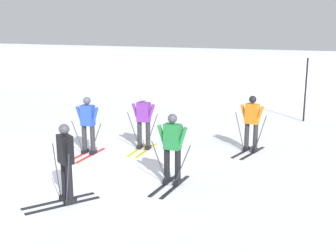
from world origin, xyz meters
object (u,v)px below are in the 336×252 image
at_px(skier_blue, 88,124).
at_px(trail_marker_pole, 306,90).
at_px(skier_green, 173,145).
at_px(skier_orange, 252,122).
at_px(skier_purple, 144,119).
at_px(skier_black, 65,161).

height_order(skier_blue, trail_marker_pole, trail_marker_pole).
distance_m(skier_green, trail_marker_pole, 8.95).
height_order(skier_green, skier_orange, same).
bearing_deg(skier_purple, skier_green, -42.76).
xyz_separation_m(skier_green, trail_marker_pole, (0.84, 8.90, 0.32)).
relative_size(skier_purple, skier_black, 1.00).
xyz_separation_m(skier_green, skier_blue, (-3.40, 0.83, -0.04)).
bearing_deg(trail_marker_pole, skier_black, -101.24).
distance_m(skier_purple, skier_orange, 3.25).
bearing_deg(skier_green, skier_blue, 166.28).
relative_size(skier_blue, skier_black, 1.00).
relative_size(skier_green, trail_marker_pole, 0.67).
height_order(skier_orange, trail_marker_pole, trail_marker_pole).
distance_m(skier_green, skier_blue, 3.50).
bearing_deg(trail_marker_pole, skier_orange, -92.70).
bearing_deg(skier_green, skier_purple, 137.24).
relative_size(skier_black, trail_marker_pole, 0.67).
xyz_separation_m(skier_black, skier_orange, (1.94, 5.70, -0.00)).
bearing_deg(skier_blue, skier_black, -55.06).
height_order(skier_black, skier_orange, same).
height_order(skier_black, trail_marker_pole, trail_marker_pole).
bearing_deg(skier_orange, skier_black, -108.80).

